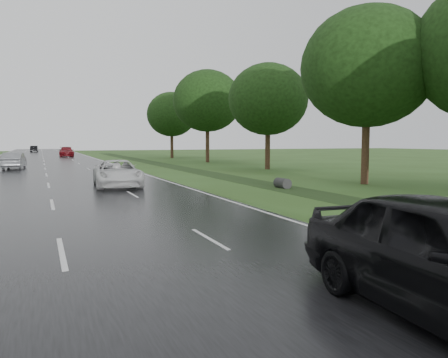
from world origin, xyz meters
name	(u,v)px	position (x,y,z in m)	size (l,w,h in m)	color
ground	(62,254)	(0.00, 0.00, 0.00)	(220.00, 220.00, 0.00)	#2F4B1A
road	(44,162)	(0.00, 45.00, 0.02)	(14.00, 180.00, 0.04)	black
edge_stripe_east	(103,161)	(6.75, 45.00, 0.04)	(0.12, 180.00, 0.01)	silver
center_line	(44,162)	(0.00, 45.00, 0.04)	(0.12, 180.00, 0.01)	silver
drainage_ditch	(220,175)	(11.50, 18.71, 0.04)	(2.20, 120.00, 0.56)	#1B3213
tree_east_b	(368,67)	(17.00, 10.00, 6.68)	(7.60, 7.60, 10.11)	#392217
tree_east_c	(268,99)	(18.20, 24.00, 6.14)	(7.00, 7.00, 9.29)	#392217
tree_east_d	(207,101)	(17.80, 38.00, 7.15)	(8.00, 8.00, 10.76)	#392217
tree_east_f	(172,114)	(17.50, 52.00, 6.37)	(7.20, 7.20, 9.62)	#392217
white_pickup	(117,173)	(3.45, 13.80, 0.76)	(2.38, 5.16, 1.43)	silver
silver_sedan	(14,161)	(-2.50, 32.38, 0.77)	(1.54, 4.43, 1.46)	gray
far_car_red	(66,152)	(3.46, 63.28, 0.81)	(2.15, 5.28, 1.53)	maroon
far_car_dark	(34,149)	(-1.56, 96.01, 0.74)	(1.47, 4.23, 1.39)	black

